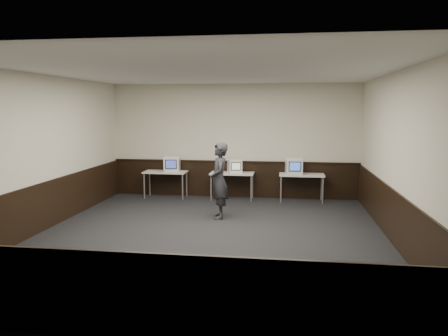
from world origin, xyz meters
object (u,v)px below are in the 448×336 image
object	(u,v)px
person	(219,181)
desk_right	(302,177)
emac_center	(235,166)
emac_right	(294,166)
emac_left	(172,164)
desk_left	(166,174)
desk_center	(232,175)

from	to	relation	value
person	desk_right	bearing A→B (deg)	125.40
emac_center	person	distance (m)	2.13
emac_right	emac_center	bearing A→B (deg)	172.05
emac_left	emac_center	world-z (taller)	emac_left
emac_center	person	bearing A→B (deg)	-110.91
emac_left	person	size ratio (longest dim) A/B	0.29
desk_left	desk_right	size ratio (longest dim) A/B	1.00
desk_left	emac_center	distance (m)	1.98
emac_left	desk_right	bearing A→B (deg)	-7.05
desk_left	desk_right	distance (m)	3.80
emac_left	person	bearing A→B (deg)	-58.96
desk_center	emac_center	world-z (taller)	emac_center
desk_right	emac_right	distance (m)	0.36
desk_center	desk_right	xyz separation A→B (m)	(1.90, 0.00, 0.00)
emac_left	emac_center	distance (m)	1.77
emac_left	person	xyz separation A→B (m)	(1.66, -2.08, -0.09)
desk_center	emac_right	world-z (taller)	emac_right
emac_center	person	xyz separation A→B (m)	(-0.10, -2.13, -0.06)
desk_right	emac_left	bearing A→B (deg)	-179.40
desk_right	desk_left	bearing A→B (deg)	180.00
desk_left	emac_center	size ratio (longest dim) A/B	2.54
desk_center	person	world-z (taller)	person
emac_left	person	world-z (taller)	person
desk_center	emac_left	world-z (taller)	emac_left
emac_center	desk_center	bearing A→B (deg)	176.18
desk_left	desk_center	xyz separation A→B (m)	(1.90, 0.00, 0.00)
desk_center	person	bearing A→B (deg)	-90.96
emac_center	desk_left	bearing A→B (deg)	162.34
emac_left	emac_right	world-z (taller)	emac_right
desk_left	emac_right	size ratio (longest dim) A/B	2.38
desk_right	emac_right	xyz separation A→B (m)	(-0.22, -0.05, 0.29)
desk_right	emac_left	world-z (taller)	emac_left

